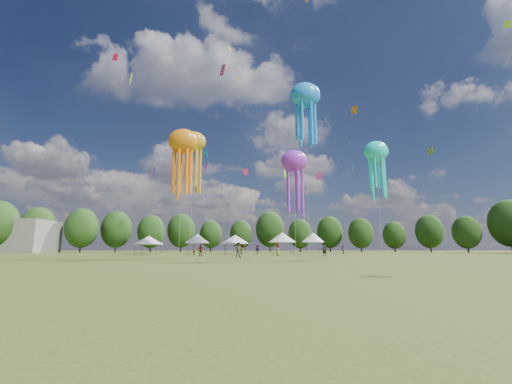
{
  "coord_description": "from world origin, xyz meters",
  "views": [
    {
      "loc": [
        -3.55,
        -13.84,
        1.2
      ],
      "look_at": [
        -2.6,
        15.0,
        6.0
      ],
      "focal_mm": 23.7,
      "sensor_mm": 36.0,
      "label": 1
    }
  ],
  "objects": [
    {
      "name": "ground",
      "position": [
        0.0,
        0.0,
        0.0
      ],
      "size": [
        300.0,
        300.0,
        0.0
      ],
      "primitive_type": "plane",
      "color": "#384416",
      "rests_on": "ground"
    },
    {
      "name": "spectator_near",
      "position": [
        -4.41,
        30.08,
        0.96
      ],
      "size": [
        1.12,
        0.98,
        1.92
      ],
      "primitive_type": "imported",
      "rotation": [
        0.0,
        0.0,
        2.82
      ],
      "color": "gray",
      "rests_on": "ground"
    },
    {
      "name": "festival_tents",
      "position": [
        -5.05,
        54.9,
        3.1
      ],
      "size": [
        38.01,
        9.38,
        4.43
      ],
      "color": "#47474C",
      "rests_on": "ground"
    },
    {
      "name": "spectators_far",
      "position": [
        1.26,
        45.85,
        0.88
      ],
      "size": [
        29.2,
        18.01,
        1.84
      ],
      "color": "gray",
      "rests_on": "ground"
    },
    {
      "name": "treeline",
      "position": [
        -3.87,
        62.51,
        6.54
      ],
      "size": [
        201.57,
        95.24,
        13.43
      ],
      "color": "#38281C",
      "rests_on": "ground"
    },
    {
      "name": "small_kites",
      "position": [
        1.73,
        41.35,
        30.36
      ],
      "size": [
        74.05,
        61.01,
        46.13
      ],
      "color": "orange",
      "rests_on": "ground"
    },
    {
      "name": "show_kites",
      "position": [
        -0.86,
        37.62,
        18.88
      ],
      "size": [
        30.08,
        23.11,
        29.96
      ],
      "color": "orange",
      "rests_on": "ground"
    }
  ]
}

